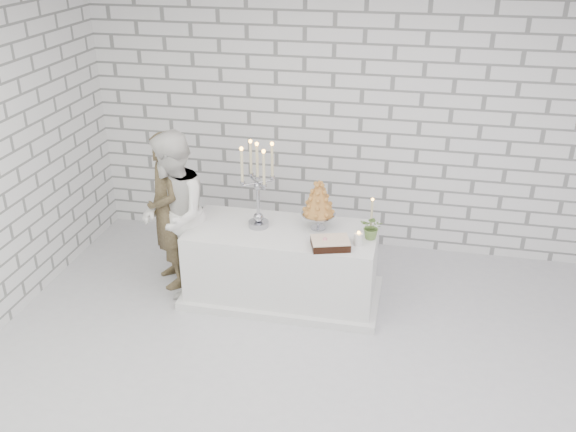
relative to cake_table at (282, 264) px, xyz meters
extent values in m
cube|color=silver|center=(0.57, -1.18, -0.38)|extent=(6.00, 5.00, 0.01)
cube|color=white|center=(0.57, 1.32, 1.12)|extent=(6.00, 0.01, 3.00)
cube|color=white|center=(0.00, 0.00, 0.00)|extent=(1.80, 0.80, 0.75)
imported|color=#3D311F|center=(-1.18, 0.06, 0.44)|extent=(0.66, 0.71, 1.62)
imported|color=white|center=(-1.06, -0.08, 0.46)|extent=(0.86, 0.97, 1.67)
cube|color=black|center=(0.50, -0.25, 0.42)|extent=(0.39, 0.33, 0.08)
cylinder|color=white|center=(0.74, -0.15, 0.44)|extent=(0.09, 0.09, 0.12)
cylinder|color=beige|center=(0.83, 0.15, 0.54)|extent=(0.07, 0.07, 0.32)
imported|color=#406235|center=(0.85, 0.00, 0.49)|extent=(0.24, 0.22, 0.23)
camera|label=1|loc=(1.16, -5.17, 3.07)|focal=38.92mm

